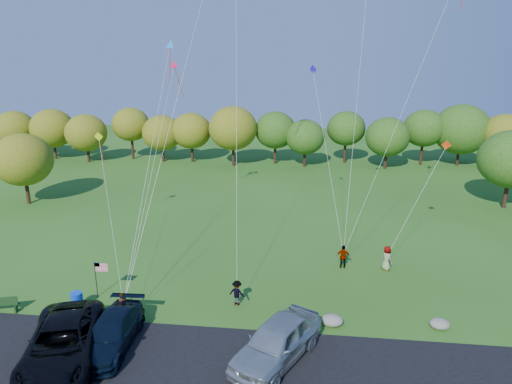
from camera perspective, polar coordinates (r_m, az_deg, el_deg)
ground at (r=26.48m, az=-5.86°, el=-15.31°), size 140.00×140.00×0.00m
asphalt_lane at (r=23.27m, az=-8.08°, el=-20.38°), size 44.00×6.00×0.06m
treeline at (r=58.42m, az=4.72°, el=7.52°), size 75.09×27.24×8.46m
minivan_dark at (r=24.40m, az=-23.06°, el=-16.96°), size 4.99×7.44×1.90m
minivan_navy at (r=24.68m, az=-17.64°, el=-16.42°), size 2.35×5.40×1.54m
minivan_silver at (r=22.68m, az=2.60°, el=-18.16°), size 4.72×6.17×1.96m
flyer_a at (r=26.71m, az=-16.24°, el=-13.63°), size 0.70×0.66×1.61m
flyer_b at (r=26.71m, az=-16.14°, el=-13.73°), size 0.78×0.63×1.52m
flyer_c at (r=27.16m, az=-2.39°, el=-12.48°), size 1.10×0.82×1.52m
flyer_d at (r=31.97m, az=10.85°, el=-7.95°), size 0.98×0.44×1.65m
flyer_e at (r=32.34m, az=16.03°, el=-7.97°), size 0.92×1.00×1.72m
park_bench at (r=30.20m, az=-29.13°, el=-12.13°), size 1.68×0.77×0.95m
trash_barrel at (r=28.79m, az=-21.47°, el=-12.53°), size 0.67×0.67×1.00m
flag_assembly at (r=29.06m, az=-19.04°, el=-9.37°), size 0.84×0.54×2.26m
boulder_near at (r=25.85m, az=9.48°, el=-15.55°), size 1.21×0.95×0.60m
boulder_far at (r=27.13m, az=21.97°, el=-15.04°), size 1.06×0.88×0.55m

